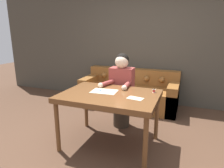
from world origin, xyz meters
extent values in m
plane|color=#4C3323|center=(0.00, 0.00, 0.00)|extent=(16.00, 16.00, 0.00)
cube|color=#474238|center=(0.00, 2.12, 1.30)|extent=(8.00, 0.06, 2.60)
cube|color=brown|center=(-0.11, 0.04, 0.74)|extent=(1.31, 0.93, 0.07)
cylinder|color=brown|center=(-0.70, -0.36, 0.35)|extent=(0.06, 0.06, 0.71)
cylinder|color=brown|center=(0.49, -0.36, 0.35)|extent=(0.06, 0.06, 0.71)
cylinder|color=brown|center=(-0.70, 0.45, 0.35)|extent=(0.06, 0.06, 0.71)
cylinder|color=brown|center=(0.49, 0.45, 0.35)|extent=(0.06, 0.06, 0.71)
cube|color=brown|center=(-0.29, 1.64, 0.22)|extent=(2.05, 0.85, 0.44)
cube|color=brown|center=(-0.29, 1.96, 0.61)|extent=(2.05, 0.22, 0.35)
cube|color=brown|center=(-1.22, 1.64, 0.30)|extent=(0.20, 0.85, 0.60)
cube|color=brown|center=(0.63, 1.64, 0.30)|extent=(0.20, 0.85, 0.60)
sphere|color=brown|center=(-0.96, 1.83, 0.61)|extent=(0.13, 0.13, 0.13)
sphere|color=brown|center=(-0.63, 1.83, 0.61)|extent=(0.13, 0.13, 0.13)
sphere|color=brown|center=(-0.29, 1.83, 0.61)|extent=(0.13, 0.13, 0.13)
sphere|color=brown|center=(0.04, 1.83, 0.61)|extent=(0.13, 0.13, 0.13)
sphere|color=brown|center=(0.37, 1.83, 0.61)|extent=(0.13, 0.13, 0.13)
cube|color=white|center=(-0.14, 1.54, 0.44)|extent=(0.36, 0.27, 0.00)
cylinder|color=#33281E|center=(-0.14, 0.69, 0.25)|extent=(0.28, 0.28, 0.50)
cube|color=#993D38|center=(-0.14, 0.69, 0.76)|extent=(0.39, 0.22, 0.53)
sphere|color=beige|center=(-0.14, 0.67, 1.12)|extent=(0.22, 0.22, 0.22)
sphere|color=black|center=(-0.14, 0.70, 1.15)|extent=(0.22, 0.22, 0.22)
cylinder|color=#993D38|center=(-0.31, 0.43, 0.81)|extent=(0.15, 0.31, 0.07)
sphere|color=beige|center=(-0.35, 0.28, 0.81)|extent=(0.08, 0.08, 0.08)
cylinder|color=#993D38|center=(0.02, 0.43, 0.81)|extent=(0.09, 0.31, 0.07)
sphere|color=beige|center=(0.03, 0.27, 0.81)|extent=(0.08, 0.08, 0.08)
cube|color=beige|center=(-0.22, 0.11, 0.78)|extent=(0.38, 0.28, 0.00)
cube|color=beige|center=(0.27, -0.03, 0.78)|extent=(0.22, 0.16, 0.00)
cube|color=silver|center=(-0.15, 0.16, 0.78)|extent=(0.12, 0.06, 0.00)
cube|color=#2D569E|center=(-0.25, 0.12, 0.78)|extent=(0.08, 0.04, 0.00)
torus|color=#2D569E|center=(-0.28, 0.10, 0.78)|extent=(0.04, 0.04, 0.01)
cube|color=silver|center=(-0.15, 0.14, 0.78)|extent=(0.12, 0.02, 0.00)
cube|color=#2D569E|center=(-0.25, 0.13, 0.78)|extent=(0.08, 0.01, 0.00)
torus|color=#2D569E|center=(-0.29, 0.13, 0.78)|extent=(0.04, 0.04, 0.01)
cylinder|color=silver|center=(-0.21, 0.14, 0.78)|extent=(0.01, 0.01, 0.01)
cylinder|color=red|center=(0.45, 0.32, 0.80)|extent=(0.03, 0.03, 0.04)
cylinder|color=beige|center=(0.45, 0.32, 0.82)|extent=(0.04, 0.04, 0.00)
cylinder|color=beige|center=(0.45, 0.32, 0.78)|extent=(0.04, 0.04, 0.00)
camera|label=1|loc=(0.87, -2.37, 1.59)|focal=32.00mm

